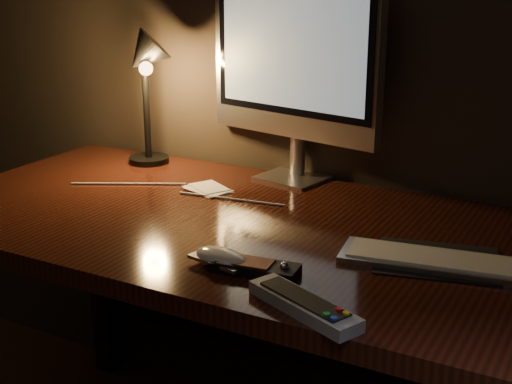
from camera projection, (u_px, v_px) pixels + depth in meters
The scene contains 10 objects.
desk at pixel (276, 267), 1.63m from camera, with size 1.60×0.75×0.75m.
monitor at pixel (294, 60), 1.76m from camera, with size 0.49×0.17×0.52m.
keyboard at pixel (453, 263), 1.32m from camera, with size 0.42×0.12×0.02m, color silver.
mousepad at pixel (437, 260), 1.34m from camera, with size 0.23×0.18×0.00m, color black.
mouse at pixel (221, 260), 1.32m from camera, with size 0.12×0.06×0.02m, color white.
media_remote at pixel (255, 267), 1.29m from camera, with size 0.17×0.08×0.03m.
tv_remote at pixel (304, 305), 1.15m from camera, with size 0.22×0.14×0.03m.
papers at pixel (208, 189), 1.77m from camera, with size 0.12×0.08×0.01m, color white.
desk_lamp at pixel (145, 74), 1.89m from camera, with size 0.19×0.20×0.38m.
cable at pixel (176, 192), 1.74m from camera, with size 0.00×0.00×0.56m, color white.
Camera 1 is at (0.68, 0.58, 1.29)m, focal length 50.00 mm.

